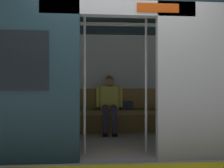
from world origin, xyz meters
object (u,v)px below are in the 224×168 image
book (90,109)px  grab_pole_far (146,82)px  grab_pole_door (85,82)px  handbag (126,106)px  train_car (107,58)px  bench_seat (107,115)px  person_seated (110,100)px

book → grab_pole_far: grab_pole_far is taller
book → grab_pole_door: bearing=93.1°
handbag → grab_pole_door: 2.11m
train_car → handbag: (-0.50, -1.05, -0.93)m
bench_seat → person_seated: person_seated is taller
bench_seat → handbag: size_ratio=12.55×
handbag → book: size_ratio=1.18×
train_car → book: size_ratio=29.09×
book → grab_pole_far: 2.06m
handbag → book: 0.78m
train_car → grab_pole_door: (0.38, 0.80, -0.43)m
train_car → person_seated: 1.23m
person_seated → grab_pole_door: (0.50, 1.73, 0.36)m
bench_seat → person_seated: bearing=133.3°
grab_pole_door → person_seated: bearing=-106.2°
book → grab_pole_far: (-0.81, 1.81, 0.56)m
grab_pole_door → handbag: bearing=-115.3°
train_car → grab_pole_far: bearing=123.4°
bench_seat → grab_pole_door: bearing=75.7°
grab_pole_door → grab_pole_far: 0.91m
bench_seat → person_seated: (-0.05, 0.05, 0.33)m
book → grab_pole_far: bearing=120.4°
person_seated → book: bearing=-11.1°
train_car → handbag: 1.49m
handbag → grab_pole_door: grab_pole_door is taller
bench_seat → grab_pole_door: (0.45, 1.78, 0.69)m
grab_pole_door → grab_pole_far: (-0.91, -0.00, 0.00)m
bench_seat → grab_pole_far: (-0.45, 1.78, 0.69)m
train_car → grab_pole_door: train_car is taller
person_seated → train_car: bearing=82.5°
bench_seat → grab_pole_far: 1.96m
train_car → grab_pole_door: 0.99m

